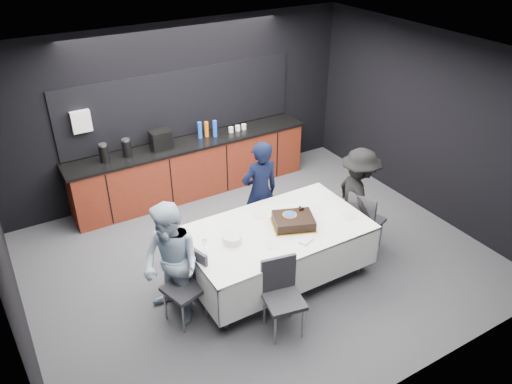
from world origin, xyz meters
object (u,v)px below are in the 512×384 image
at_px(person_center, 260,192).
at_px(person_right, 358,198).
at_px(chair_left, 189,280).
at_px(chair_near, 281,291).
at_px(plate_stack, 232,239).
at_px(person_left, 172,265).
at_px(chair_right, 364,218).
at_px(cake_assembly, 293,221).
at_px(party_table, 276,237).
at_px(champagne_flute, 204,244).

bearing_deg(person_center, person_right, 147.09).
bearing_deg(chair_left, chair_near, -40.36).
bearing_deg(chair_near, plate_stack, 103.77).
xyz_separation_m(person_center, person_left, (-1.69, -0.86, -0.01)).
distance_m(plate_stack, person_right, 2.04).
relative_size(chair_right, person_center, 0.59).
bearing_deg(person_left, person_right, 73.22).
bearing_deg(person_left, cake_assembly, 69.50).
bearing_deg(chair_left, party_table, 3.81).
height_order(champagne_flute, person_left, person_left).
relative_size(chair_near, person_left, 0.60).
distance_m(champagne_flute, person_center, 1.58).
xyz_separation_m(plate_stack, person_center, (0.89, 0.84, -0.05)).
xyz_separation_m(party_table, chair_left, (-1.25, -0.08, -0.11)).
distance_m(party_table, person_left, 1.42).
distance_m(champagne_flute, chair_right, 2.43).
height_order(champagne_flute, person_center, person_center).
height_order(chair_left, person_right, person_right).
distance_m(party_table, chair_left, 1.26).
xyz_separation_m(plate_stack, chair_near, (0.20, -0.80, -0.30)).
bearing_deg(person_left, person_center, 98.30).
bearing_deg(party_table, plate_stack, 178.88).
bearing_deg(person_center, champagne_flute, 36.01).
xyz_separation_m(party_table, champagne_flute, (-1.02, -0.05, 0.30)).
bearing_deg(plate_stack, person_right, 2.05).
bearing_deg(champagne_flute, chair_right, -1.64).
bearing_deg(chair_near, cake_assembly, 48.33).
xyz_separation_m(chair_right, person_right, (0.03, 0.21, 0.21)).
bearing_deg(person_right, plate_stack, 106.62).
relative_size(plate_stack, person_center, 0.15).
relative_size(cake_assembly, plate_stack, 2.74).
distance_m(chair_left, chair_right, 2.63).
bearing_deg(plate_stack, chair_right, -3.80).
height_order(party_table, cake_assembly, cake_assembly).
xyz_separation_m(cake_assembly, chair_left, (-1.47, -0.02, -0.31)).
bearing_deg(plate_stack, chair_left, -171.40).
height_order(chair_left, chair_right, same).
distance_m(party_table, plate_stack, 0.65).
relative_size(chair_left, person_center, 0.59).
relative_size(chair_right, chair_near, 1.00).
height_order(chair_left, chair_near, same).
height_order(plate_stack, person_right, person_right).
distance_m(cake_assembly, person_right, 1.21).
height_order(cake_assembly, champagne_flute, champagne_flute).
xyz_separation_m(party_table, chair_near, (-0.43, -0.79, -0.11)).
height_order(chair_near, person_left, person_left).
xyz_separation_m(person_center, person_right, (1.14, -0.77, -0.04)).
relative_size(chair_left, chair_right, 1.00).
distance_m(chair_right, chair_near, 1.92).
relative_size(person_center, person_left, 1.01).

